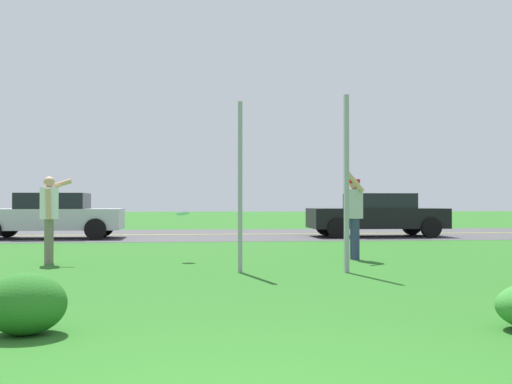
# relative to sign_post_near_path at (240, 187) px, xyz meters

# --- Properties ---
(ground_plane) EXTENTS (120.00, 120.00, 0.00)m
(ground_plane) POSITION_rel_sign_post_near_path_xyz_m (-0.59, 2.49, -1.42)
(ground_plane) COLOR #26601E
(highway_strip) EXTENTS (120.00, 8.14, 0.01)m
(highway_strip) POSITION_rel_sign_post_near_path_xyz_m (-0.59, 11.92, -1.42)
(highway_strip) COLOR #424244
(highway_strip) RESTS_ON ground
(highway_center_stripe) EXTENTS (120.00, 0.16, 0.00)m
(highway_center_stripe) POSITION_rel_sign_post_near_path_xyz_m (-0.59, 11.92, -1.41)
(highway_center_stripe) COLOR yellow
(highway_center_stripe) RESTS_ON ground
(daylily_clump_front_right) EXTENTS (0.72, 0.69, 0.54)m
(daylily_clump_front_right) POSITION_rel_sign_post_near_path_xyz_m (-2.28, -4.61, -1.15)
(daylily_clump_front_right) COLOR #23661E
(daylily_clump_front_right) RESTS_ON ground
(sign_post_near_path) EXTENTS (0.07, 0.10, 2.84)m
(sign_post_near_path) POSITION_rel_sign_post_near_path_xyz_m (0.00, 0.00, 0.00)
(sign_post_near_path) COLOR #93969B
(sign_post_near_path) RESTS_ON ground
(sign_post_by_roadside) EXTENTS (0.07, 0.10, 2.96)m
(sign_post_by_roadside) POSITION_rel_sign_post_near_path_xyz_m (1.76, -0.20, 0.06)
(sign_post_by_roadside) COLOR #93969B
(sign_post_by_roadside) RESTS_ON ground
(person_thrower_white_shirt) EXTENTS (0.57, 0.50, 1.65)m
(person_thrower_white_shirt) POSITION_rel_sign_post_near_path_xyz_m (-3.47, 1.79, -0.43)
(person_thrower_white_shirt) COLOR silver
(person_thrower_white_shirt) RESTS_ON ground
(person_catcher_red_cap_gray_shirt) EXTENTS (0.45, 0.50, 1.84)m
(person_catcher_red_cap_gray_shirt) POSITION_rel_sign_post_near_path_xyz_m (2.49, 2.03, -0.42)
(person_catcher_red_cap_gray_shirt) COLOR #B2B2B7
(person_catcher_red_cap_gray_shirt) RESTS_ON ground
(frisbee_pale_blue) EXTENTS (0.27, 0.26, 0.10)m
(frisbee_pale_blue) POSITION_rel_sign_post_near_path_xyz_m (-0.98, 2.13, -0.48)
(frisbee_pale_blue) COLOR #ADD6E5
(car_black_center_left) EXTENTS (4.50, 2.00, 1.45)m
(car_black_center_left) POSITION_rel_sign_post_near_path_xyz_m (5.44, 10.09, -0.68)
(car_black_center_left) COLOR black
(car_black_center_left) RESTS_ON ground
(car_silver_center_right) EXTENTS (4.50, 2.00, 1.45)m
(car_silver_center_right) POSITION_rel_sign_post_near_path_xyz_m (-5.24, 10.09, -0.68)
(car_silver_center_right) COLOR #B7BABF
(car_silver_center_right) RESTS_ON ground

